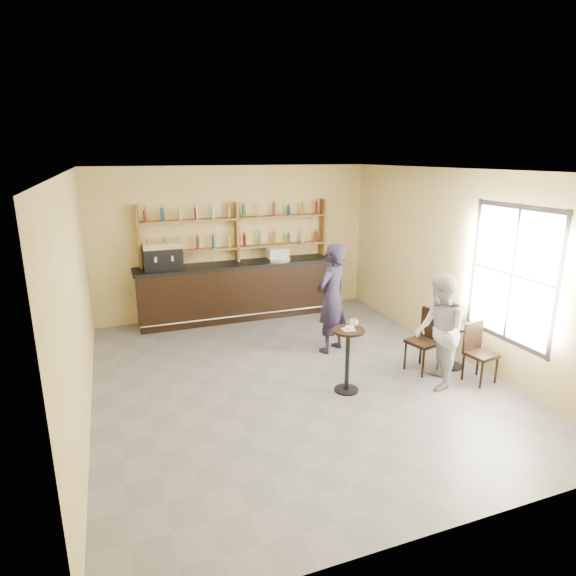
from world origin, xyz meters
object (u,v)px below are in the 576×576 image
object	(u,v)px
pastry_case	(277,254)
chair_west	(423,341)
bar_counter	(243,290)
chair_south	(481,354)
pedestal_table	(347,361)
patron_second	(439,332)
man_main	(332,298)
cafe_table	(452,345)
espresso_machine	(163,256)

from	to	relation	value
pastry_case	chair_west	xyz separation A→B (m)	(1.22, -3.63, -0.83)
bar_counter	chair_south	size ratio (longest dim) A/B	4.81
bar_counter	pedestal_table	distance (m)	3.87
bar_counter	patron_second	xyz separation A→B (m)	(1.90, -4.14, 0.27)
man_main	cafe_table	distance (m)	2.15
bar_counter	chair_south	xyz separation A→B (m)	(2.61, -4.28, -0.14)
chair_west	pedestal_table	bearing A→B (deg)	-95.82
man_main	patron_second	bearing A→B (deg)	87.90
man_main	patron_second	xyz separation A→B (m)	(0.92, -1.79, -0.11)
espresso_machine	chair_south	size ratio (longest dim) A/B	0.81
chair_west	patron_second	bearing A→B (deg)	-25.84
espresso_machine	patron_second	distance (m)	5.47
bar_counter	man_main	world-z (taller)	man_main
chair_west	man_main	bearing A→B (deg)	-154.99
cafe_table	chair_west	bearing A→B (deg)	174.81
patron_second	chair_south	bearing A→B (deg)	101.88
man_main	chair_south	size ratio (longest dim) A/B	2.11
bar_counter	espresso_machine	world-z (taller)	espresso_machine
pedestal_table	espresso_machine	bearing A→B (deg)	119.45
patron_second	espresso_machine	bearing A→B (deg)	-116.29
espresso_machine	man_main	xyz separation A→B (m)	(2.61, -2.35, -0.50)
espresso_machine	chair_south	xyz separation A→B (m)	(4.23, -4.28, -1.01)
man_main	espresso_machine	bearing A→B (deg)	-71.14
man_main	cafe_table	bearing A→B (deg)	110.55
chair_west	cafe_table	bearing A→B (deg)	71.23
chair_west	chair_south	bearing A→B (deg)	29.13
espresso_machine	man_main	bearing A→B (deg)	-40.95
bar_counter	pastry_case	size ratio (longest dim) A/B	10.06
espresso_machine	man_main	size ratio (longest dim) A/B	0.38
pastry_case	pedestal_table	distance (m)	3.93
espresso_machine	chair_south	distance (m)	6.11
espresso_machine	pastry_case	bearing A→B (deg)	1.02
chair_south	chair_west	bearing A→B (deg)	122.90
pedestal_table	patron_second	distance (m)	1.45
man_main	cafe_table	size ratio (longest dim) A/B	2.58
cafe_table	chair_south	world-z (taller)	chair_south
bar_counter	pedestal_table	bearing A→B (deg)	-81.96
pastry_case	cafe_table	world-z (taller)	pastry_case
chair_south	patron_second	world-z (taller)	patron_second
espresso_machine	pastry_case	xyz separation A→B (m)	(2.41, 0.00, -0.13)
man_main	chair_south	bearing A→B (deg)	100.86
cafe_table	chair_south	xyz separation A→B (m)	(0.05, -0.60, 0.09)
bar_counter	cafe_table	distance (m)	4.49
cafe_table	bar_counter	bearing A→B (deg)	124.83
chair_south	pastry_case	bearing A→B (deg)	103.25
patron_second	pedestal_table	bearing A→B (deg)	-79.40
pedestal_table	patron_second	bearing A→B (deg)	-12.70
pedestal_table	man_main	size ratio (longest dim) A/B	0.50
bar_counter	pastry_case	bearing A→B (deg)	0.00
espresso_machine	patron_second	size ratio (longest dim) A/B	0.43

